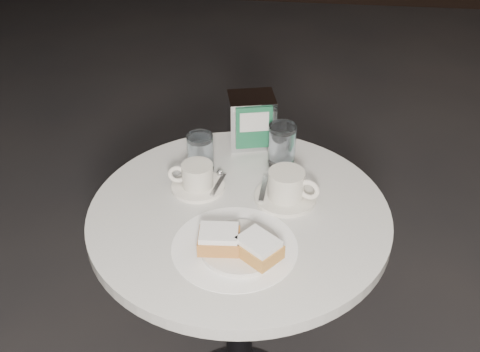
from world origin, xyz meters
name	(u,v)px	position (x,y,z in m)	size (l,w,h in m)	color
cafe_table	(239,272)	(0.00, 0.00, 0.55)	(0.70, 0.70, 0.74)	black
sugar_spill	(235,247)	(0.00, -0.12, 0.75)	(0.27, 0.27, 0.00)	white
beignet_plate	(239,245)	(0.02, -0.14, 0.77)	(0.21, 0.21, 0.06)	silver
coffee_cup_left	(197,178)	(-0.11, 0.08, 0.77)	(0.14, 0.14, 0.07)	white
coffee_cup_right	(287,188)	(0.11, 0.06, 0.78)	(0.18, 0.18, 0.08)	silver
water_glass_left	(200,154)	(-0.11, 0.15, 0.80)	(0.08, 0.08, 0.10)	silver
water_glass_right	(282,146)	(0.09, 0.20, 0.80)	(0.09, 0.09, 0.11)	white
napkin_dispenser	(251,120)	(0.00, 0.30, 0.81)	(0.14, 0.12, 0.14)	silver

